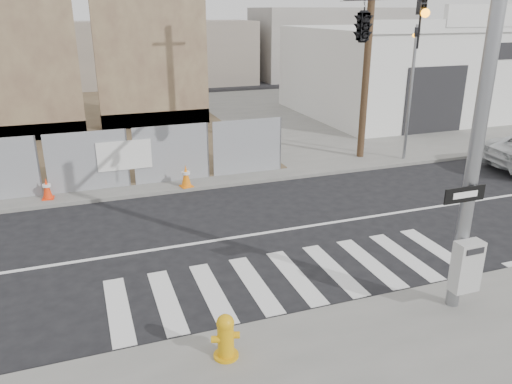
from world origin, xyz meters
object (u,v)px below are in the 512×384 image
object	(u,v)px
signal_pole	(395,60)
fire_hydrant	(226,336)
traffic_cone_c	(47,189)
auto_shop	(409,70)
traffic_cone_d	(186,176)

from	to	relation	value
signal_pole	fire_hydrant	world-z (taller)	signal_pole
fire_hydrant	traffic_cone_c	distance (m)	9.91
auto_shop	signal_pole	bearing A→B (deg)	-127.46
auto_shop	fire_hydrant	distance (m)	24.24
traffic_cone_d	fire_hydrant	bearing A→B (deg)	-98.02
fire_hydrant	traffic_cone_c	bearing A→B (deg)	126.65
auto_shop	traffic_cone_c	distance (m)	21.35
traffic_cone_c	traffic_cone_d	distance (m)	4.45
auto_shop	traffic_cone_d	distance (m)	17.56
signal_pole	fire_hydrant	bearing A→B (deg)	-150.36
fire_hydrant	auto_shop	bearing A→B (deg)	65.42
auto_shop	traffic_cone_d	world-z (taller)	auto_shop
traffic_cone_c	auto_shop	bearing A→B (deg)	23.23
fire_hydrant	traffic_cone_c	xyz separation A→B (m)	(-3.16, 9.40, -0.08)
auto_shop	fire_hydrant	size ratio (longest dim) A/B	14.28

